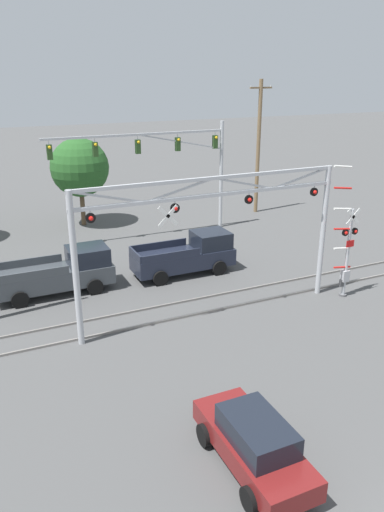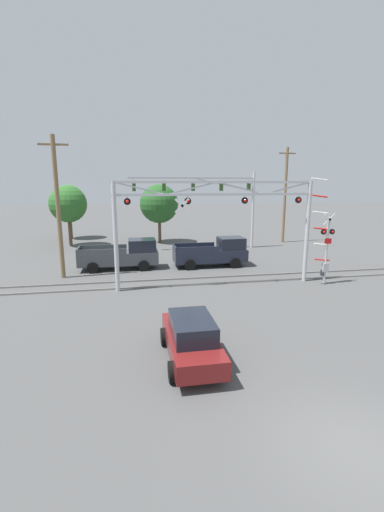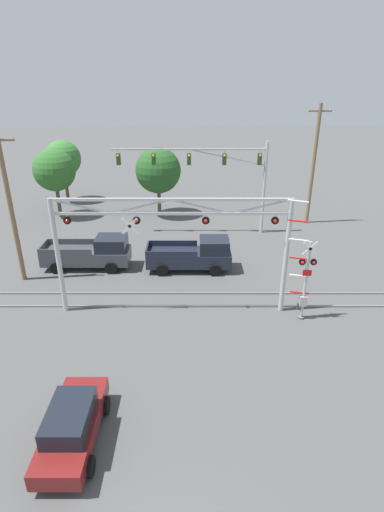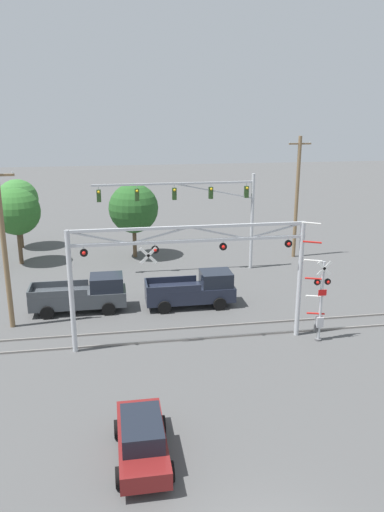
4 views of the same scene
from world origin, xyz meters
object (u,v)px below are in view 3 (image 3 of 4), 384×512
(crossing_gantry, at_px, (173,236))
(crossing_signal_mast, at_px, (305,280))
(background_tree_far_right_verge, at_px, (56,170))
(pickup_truck_lead, at_px, (195,255))
(utility_pole_right, at_px, (315,164))
(traffic_signal_span, at_px, (222,169))
(background_tree_beyond_span, at_px, (65,159))
(background_tree_far_left_verge, at_px, (160,171))
(utility_pole_left, at_px, (13,207))
(pickup_truck_following, at_px, (93,253))
(sedan_waiting, at_px, (73,424))

(crossing_gantry, bearing_deg, crossing_signal_mast, -6.95)
(background_tree_far_right_verge, bearing_deg, crossing_signal_mast, -43.60)
(pickup_truck_lead, bearing_deg, utility_pole_right, 43.21)
(traffic_signal_span, relative_size, utility_pole_right, 1.21)
(crossing_signal_mast, height_order, utility_pole_right, utility_pole_right)
(crossing_gantry, height_order, background_tree_beyond_span, crossing_gantry)
(traffic_signal_span, height_order, background_tree_far_left_verge, traffic_signal_span)
(pickup_truck_lead, relative_size, utility_pole_left, 0.60)
(pickup_truck_following, relative_size, sedan_waiting, 1.32)
(pickup_truck_following, height_order, sedan_waiting, pickup_truck_following)
(background_tree_far_right_verge, bearing_deg, pickup_truck_lead, -42.11)
(crossing_signal_mast, distance_m, pickup_truck_following, 13.70)
(traffic_signal_span, relative_size, utility_pole_left, 1.30)
(sedan_waiting, height_order, background_tree_far_right_verge, background_tree_far_right_verge)
(background_tree_beyond_span, bearing_deg, crossing_gantry, -60.89)
(background_tree_far_left_verge, bearing_deg, crossing_signal_mast, -63.37)
(crossing_signal_mast, distance_m, traffic_signal_span, 13.40)
(sedan_waiting, bearing_deg, traffic_signal_span, 72.93)
(sedan_waiting, height_order, background_tree_far_left_verge, background_tree_far_left_verge)
(pickup_truck_following, distance_m, background_tree_far_right_verge, 12.23)
(crossing_gantry, distance_m, background_tree_far_left_verge, 16.40)
(background_tree_beyond_span, bearing_deg, background_tree_far_left_verge, -24.85)
(traffic_signal_span, height_order, background_tree_far_right_verge, traffic_signal_span)
(pickup_truck_following, xyz_separation_m, background_tree_beyond_span, (-6.02, 15.44, 3.22))
(pickup_truck_lead, height_order, pickup_truck_following, same)
(traffic_signal_span, bearing_deg, crossing_gantry, -105.30)
(utility_pole_right, bearing_deg, crossing_signal_mast, -106.06)
(crossing_gantry, bearing_deg, background_tree_beyond_span, 119.11)
(traffic_signal_span, distance_m, sedan_waiting, 21.79)
(background_tree_beyond_span, xyz_separation_m, background_tree_far_right_verge, (0.69, -4.89, -0.09))
(background_tree_beyond_span, relative_size, background_tree_far_left_verge, 0.99)
(crossing_gantry, bearing_deg, utility_pole_right, 52.32)
(background_tree_beyond_span, bearing_deg, background_tree_far_right_verge, -81.91)
(pickup_truck_following, bearing_deg, traffic_signal_span, 36.60)
(sedan_waiting, xyz_separation_m, background_tree_far_left_verge, (1.11, 24.88, 3.23))
(traffic_signal_span, bearing_deg, pickup_truck_lead, -106.89)
(crossing_gantry, relative_size, background_tree_far_right_verge, 1.99)
(background_tree_beyond_span, height_order, background_tree_far_right_verge, background_tree_beyond_span)
(background_tree_beyond_span, bearing_deg, pickup_truck_following, -68.70)
(crossing_gantry, height_order, pickup_truck_following, crossing_gantry)
(crossing_gantry, xyz_separation_m, background_tree_far_left_verge, (-1.92, 16.29, -0.24))
(traffic_signal_span, bearing_deg, utility_pole_right, 17.15)
(utility_pole_left, bearing_deg, crossing_gantry, -20.87)
(crossing_gantry, height_order, background_tree_far_right_verge, crossing_gantry)
(utility_pole_right, relative_size, background_tree_far_right_verge, 1.63)
(pickup_truck_lead, height_order, background_tree_far_left_verge, background_tree_far_left_verge)
(traffic_signal_span, distance_m, utility_pole_right, 8.10)
(pickup_truck_following, xyz_separation_m, sedan_waiting, (2.51, -13.90, -0.21))
(crossing_signal_mast, xyz_separation_m, sedan_waiting, (-9.69, -7.77, -1.45))
(utility_pole_right, xyz_separation_m, background_tree_far_right_verge, (-21.84, 1.65, -0.85))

